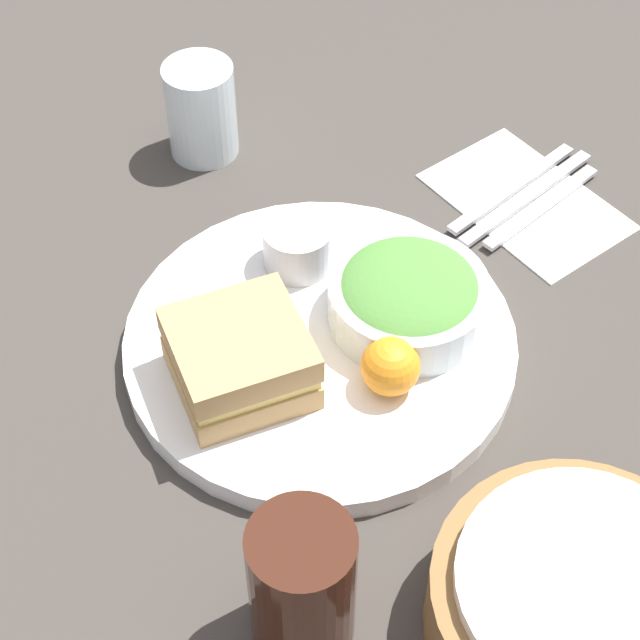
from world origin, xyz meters
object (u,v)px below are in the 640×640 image
Objects in this scene: drink_glass at (302,587)px; knife at (527,197)px; dressing_cup at (298,246)px; bread_basket at (577,607)px; fork at (512,188)px; sandwich at (239,357)px; plate at (320,344)px; spoon at (541,207)px; water_glass at (201,110)px; salad_bowl at (409,297)px.

knife is (-0.43, -0.22, -0.05)m from drink_glass.
bread_basket is at bearing 82.34° from dressing_cup.
fork and knife have the same top height.
plate is at bearing 178.63° from sandwich.
plate is 0.27m from spoon.
spoon is at bearing -177.98° from plate.
bread_basket is 0.44m from knife.
spoon is (-0.35, -0.01, -0.04)m from sandwich.
knife is 0.33m from water_glass.
plate is at bearing -92.90° from bread_basket.
bread_basket is at bearing -134.95° from fork.
water_glass is at bearing -103.70° from plate.
dressing_cup is 0.25m from spoon.
salad_bowl is (-0.15, 0.03, -0.00)m from sandwich.
sandwich is at bearing -178.66° from fork.
dressing_cup is (-0.11, -0.08, -0.01)m from sandwich.
bread_basket is 2.06× the size of water_glass.
knife is (-0.23, 0.05, -0.04)m from dressing_cup.
spoon is (-0.20, -0.04, -0.04)m from salad_bowl.
fork is at bearing -170.38° from plate.
salad_bowl is at bearing 107.99° from dressing_cup.
drink_glass is 0.66× the size of knife.
drink_glass reaches higher than salad_bowl.
dressing_cup is 0.24m from fork.
salad_bowl is at bearing -107.39° from bread_basket.
drink_glass is (0.20, 0.27, 0.02)m from dressing_cup.
sandwich reaches higher than plate.
drink_glass is 1.24× the size of water_glass.
salad_bowl is 2.19× the size of dressing_cup.
water_glass is at bearing -115.86° from drink_glass.
water_glass is (0.20, -0.25, 0.04)m from knife.
knife is at bearing -153.16° from drink_glass.
water_glass reaches higher than fork.
water_glass is (-0.15, -0.28, -0.00)m from sandwich.
dressing_cup is 0.35× the size of fork.
sandwich reaches higher than fork.
bread_basket is at bearing 101.75° from sandwich.
fork is at bearing -151.19° from drink_glass.
plate is 2.71× the size of drink_glass.
spoon is 1.60× the size of water_glass.
bread_basket is 0.43m from spoon.
salad_bowl is (-0.07, 0.03, 0.04)m from plate.
bread_basket is (-0.06, 0.30, -0.01)m from sandwich.
plate is 0.30m from bread_basket.
sandwich is (0.08, -0.00, 0.04)m from plate.
dressing_cup is 0.33m from drink_glass.
knife is (-0.35, -0.03, -0.04)m from sandwich.
drink_glass is 0.48m from knife.
salad_bowl is 0.31m from water_glass.
salad_bowl is 1.10× the size of drink_glass.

